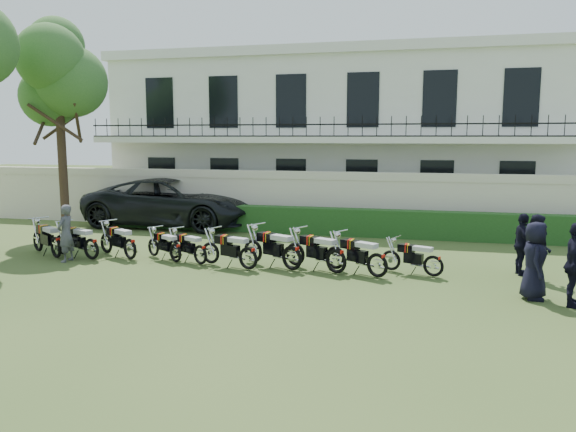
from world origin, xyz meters
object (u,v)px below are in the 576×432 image
Objects in this scene: motorcycle_7 at (336,255)px; officer_4 at (537,247)px; motorcycle_3 at (175,248)px; officer_3 at (535,261)px; motorcycle_0 at (56,242)px; motorcycle_4 at (200,250)px; suv at (172,202)px; motorcycle_2 at (130,244)px; motorcycle_9 at (434,261)px; tree_west_near at (58,74)px; inspector at (66,233)px; motorcycle_6 at (292,252)px; officer_5 at (522,244)px; motorcycle_1 at (91,244)px; officer_2 at (575,265)px; motorcycle_8 at (378,259)px; motorcycle_5 at (248,253)px.

officer_4 is at bearing -55.86° from motorcycle_7.
officer_3 reaches higher than motorcycle_3.
motorcycle_4 is (4.53, 0.25, -0.07)m from motorcycle_0.
motorcycle_2 is at bearing -164.81° from suv.
motorcycle_9 is (8.70, 0.06, -0.05)m from motorcycle_2.
tree_west_near is 7.15m from inspector.
tree_west_near reaches higher than motorcycle_6.
motorcycle_7 is at bearing 93.69° from officer_4.
motorcycle_2 is 0.25× the size of suv.
motorcycle_4 is at bearing -55.50° from motorcycle_0.
officer_4 is 0.52m from officer_5.
motorcycle_3 is (2.55, 0.30, -0.07)m from motorcycle_1.
suv is at bearing 178.60° from inspector.
officer_2 is at bearing -78.63° from motorcycle_1.
inspector reaches higher than motorcycle_1.
motorcycle_8 is at bearing -72.12° from motorcycle_7.
officer_5 is (12.54, -5.32, -0.15)m from suv.
motorcycle_0 is 1.01× the size of officer_3.
motorcycle_4 is (3.37, 0.20, -0.06)m from motorcycle_1.
officer_2 is (6.62, -1.64, 0.38)m from motorcycle_6.
motorcycle_3 is at bearing -65.08° from motorcycle_1.
motorcycle_9 is at bearing -14.57° from tree_west_near.
officer_3 reaches higher than officer_5.
motorcycle_6 is (9.61, -3.70, -5.35)m from tree_west_near.
officer_4 is (12.94, 1.06, 0.01)m from inspector.
officer_2 is (9.32, -1.71, 0.48)m from motorcycle_4.
motorcycle_5 is at bearing -58.91° from motorcycle_0.
officer_4 is (2.53, 0.40, 0.41)m from motorcycle_9.
motorcycle_8 is at bearing -69.11° from motorcycle_6.
tree_west_near is 17.80m from officer_2.
motorcycle_9 is at bearing -58.76° from motorcycle_3.
inspector is at bearing 90.61° from officer_4.
officer_4 is (6.26, 0.63, 0.31)m from motorcycle_6.
motorcycle_8 is 4.55m from officer_2.
inspector is 0.91× the size of officer_2.
motorcycle_4 is at bearing 96.72° from inspector.
officer_4 is (8.95, 0.57, 0.40)m from motorcycle_4.
officer_4 is (15.87, -3.07, -5.04)m from tree_west_near.
tree_west_near is at bearing 74.98° from officer_4.
officer_5 reaches higher than motorcycle_9.
officer_3 is at bearing -77.10° from motorcycle_1.
motorcycle_5 is 7.94m from officer_2.
motorcycle_6 reaches higher than motorcycle_2.
motorcycle_2 is (2.25, 0.36, -0.02)m from motorcycle_0.
officer_5 is at bearing -53.81° from motorcycle_3.
motorcycle_3 is 0.82m from motorcycle_4.
officer_3 reaches higher than motorcycle_5.
motorcycle_4 is 0.95× the size of officer_4.
motorcycle_0 reaches higher than motorcycle_4.
officer_4 is (11.23, 0.46, 0.35)m from motorcycle_2.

